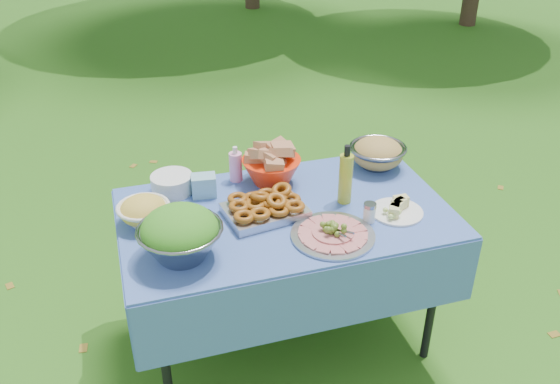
# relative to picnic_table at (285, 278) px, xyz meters

# --- Properties ---
(ground) EXTENTS (80.00, 80.00, 0.00)m
(ground) POSITION_rel_picnic_table_xyz_m (0.00, 0.00, -0.38)
(ground) COLOR #193C0B
(ground) RESTS_ON ground
(picnic_table) EXTENTS (1.46, 0.86, 0.76)m
(picnic_table) POSITION_rel_picnic_table_xyz_m (0.00, 0.00, 0.00)
(picnic_table) COLOR #78A2E6
(picnic_table) RESTS_ON ground
(salad_bowl) EXTENTS (0.39, 0.39, 0.22)m
(salad_bowl) POSITION_rel_picnic_table_xyz_m (-0.49, -0.20, 0.49)
(salad_bowl) COLOR gray
(salad_bowl) RESTS_ON picnic_table
(pasta_bowl_white) EXTENTS (0.29, 0.29, 0.12)m
(pasta_bowl_white) POSITION_rel_picnic_table_xyz_m (-0.61, 0.10, 0.44)
(pasta_bowl_white) COLOR silver
(pasta_bowl_white) RESTS_ON picnic_table
(plate_stack) EXTENTS (0.24, 0.24, 0.09)m
(plate_stack) POSITION_rel_picnic_table_xyz_m (-0.46, 0.32, 0.42)
(plate_stack) COLOR silver
(plate_stack) RESTS_ON picnic_table
(wipes_box) EXTENTS (0.12, 0.10, 0.10)m
(wipes_box) POSITION_rel_picnic_table_xyz_m (-0.32, 0.25, 0.43)
(wipes_box) COLOR #80BACB
(wipes_box) RESTS_ON picnic_table
(sanitizer_bottle) EXTENTS (0.08, 0.08, 0.18)m
(sanitizer_bottle) POSITION_rel_picnic_table_xyz_m (-0.14, 0.35, 0.47)
(sanitizer_bottle) COLOR #FA96CA
(sanitizer_bottle) RESTS_ON picnic_table
(bread_bowl) EXTENTS (0.38, 0.38, 0.19)m
(bread_bowl) POSITION_rel_picnic_table_xyz_m (0.02, 0.28, 0.47)
(bread_bowl) COLOR #F4300D
(bread_bowl) RESTS_ON picnic_table
(pasta_bowl_steel) EXTENTS (0.31, 0.31, 0.15)m
(pasta_bowl_steel) POSITION_rel_picnic_table_xyz_m (0.57, 0.28, 0.46)
(pasta_bowl_steel) COLOR gray
(pasta_bowl_steel) RESTS_ON picnic_table
(fried_tray) EXTENTS (0.38, 0.29, 0.08)m
(fried_tray) POSITION_rel_picnic_table_xyz_m (-0.09, 0.00, 0.42)
(fried_tray) COLOR #B8B6BB
(fried_tray) RESTS_ON picnic_table
(charcuterie_platter) EXTENTS (0.46, 0.46, 0.08)m
(charcuterie_platter) POSITION_rel_picnic_table_xyz_m (0.13, -0.24, 0.42)
(charcuterie_platter) COLOR #A4A6AB
(charcuterie_platter) RESTS_ON picnic_table
(oil_bottle) EXTENTS (0.07, 0.07, 0.28)m
(oil_bottle) POSITION_rel_picnic_table_xyz_m (0.28, 0.01, 0.52)
(oil_bottle) COLOR #AAB12A
(oil_bottle) RESTS_ON picnic_table
(cheese_plate) EXTENTS (0.30, 0.30, 0.06)m
(cheese_plate) POSITION_rel_picnic_table_xyz_m (0.47, -0.15, 0.41)
(cheese_plate) COLOR silver
(cheese_plate) RESTS_ON picnic_table
(shaker) EXTENTS (0.07, 0.07, 0.09)m
(shaker) POSITION_rel_picnic_table_xyz_m (0.32, -0.18, 0.43)
(shaker) COLOR silver
(shaker) RESTS_ON picnic_table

